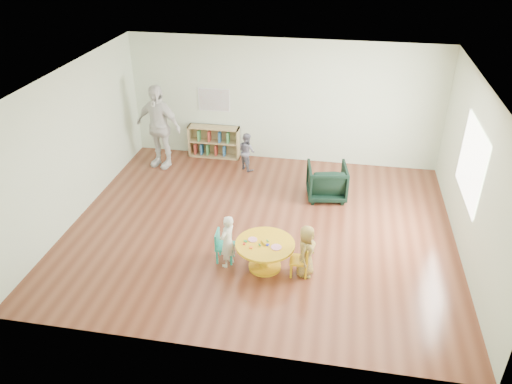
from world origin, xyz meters
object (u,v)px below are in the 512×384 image
activity_table (265,251)px  bookshelf (214,142)px  armchair (327,181)px  adult_caretaker (158,126)px  kid_chair_left (223,245)px  child_right (306,251)px  kid_chair_right (302,259)px  toddler (247,151)px  child_left (227,241)px

activity_table → bookshelf: 4.43m
bookshelf → activity_table: bearing=-64.8°
armchair → adult_caretaker: size_ratio=0.41×
kid_chair_left → bookshelf: size_ratio=0.46×
child_right → adult_caretaker: size_ratio=0.47×
armchair → activity_table: bearing=62.0°
bookshelf → armchair: (2.74, -1.50, -0.01)m
kid_chair_right → toddler: bearing=21.7°
kid_chair_left → toddler: (-0.26, 3.39, 0.13)m
kid_chair_right → toddler: size_ratio=0.63×
child_left → toddler: child_left is taller
kid_chair_left → kid_chair_right: kid_chair_left is taller
kid_chair_right → bookshelf: 4.77m
armchair → child_right: child_right is taller
activity_table → adult_caretaker: bearing=131.7°
bookshelf → adult_caretaker: 1.40m
activity_table → armchair: size_ratio=1.22×
kid_chair_left → child_right: size_ratio=0.62×
child_left → child_right: child_left is taller
adult_caretaker → toddler: bearing=19.4°
bookshelf → armchair: bearing=-28.8°
kid_chair_right → kid_chair_left: bearing=81.2°
child_left → toddler: bearing=-152.3°
activity_table → adult_caretaker: (-2.95, 3.31, 0.62)m
kid_chair_right → armchair: 2.58m
bookshelf → adult_caretaker: (-1.07, -0.69, 0.59)m
child_right → adult_caretaker: adult_caretaker is taller
toddler → armchair: bearing=-165.9°
kid_chair_left → bookshelf: bearing=-165.9°
activity_table → armchair: (0.86, 2.50, 0.03)m
child_left → child_right: 1.28m
kid_chair_right → child_right: 0.17m
activity_table → bookshelf: bearing=115.2°
activity_table → toddler: bearing=105.8°
child_left → child_right: bearing=111.2°
armchair → toddler: bearing=-36.8°
kid_chair_right → child_left: 1.23m
kid_chair_right → adult_caretaker: adult_caretaker is taller
armchair → child_left: (-1.47, -2.54, 0.11)m
kid_chair_right → bookshelf: (-2.49, 4.07, 0.07)m
activity_table → toddler: 3.60m
child_right → child_left: bearing=101.6°
armchair → toddler: size_ratio=0.91×
toddler → adult_caretaker: bearing=46.4°
toddler → adult_caretaker: size_ratio=0.45×
bookshelf → child_left: bearing=-72.6°
armchair → kid_chair_right: bearing=75.4°
bookshelf → armchair: bookshelf is taller
kid_chair_right → child_left: child_left is taller
activity_table → kid_chair_left: (-0.73, 0.08, -0.04)m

